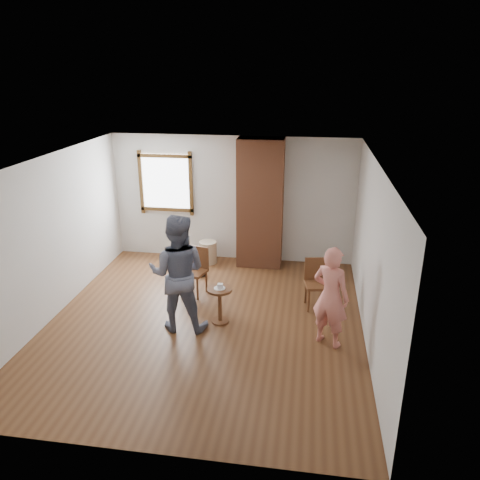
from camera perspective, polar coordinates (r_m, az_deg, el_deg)
name	(u,v)px	position (r m, az deg, el deg)	size (l,w,h in m)	color
ground	(205,322)	(7.69, -4.28, -9.97)	(5.50, 5.50, 0.00)	brown
room_shell	(207,204)	(7.52, -4.05, 4.39)	(5.04, 5.52, 2.62)	silver
brick_chimney	(260,204)	(9.36, 2.48, 4.43)	(0.90, 0.50, 2.60)	#A95E3C
stoneware_crock	(208,252)	(9.78, -3.92, -1.50)	(0.36, 0.36, 0.47)	tan
dark_pot	(201,272)	(9.24, -4.72, -3.93)	(0.16, 0.16, 0.16)	black
dining_chair_left	(195,268)	(8.43, -5.45, -3.42)	(0.50, 0.50, 0.87)	brown
dining_chair_right	(317,280)	(8.06, 9.33, -4.87)	(0.46, 0.46, 0.85)	brown
side_table	(220,300)	(7.49, -2.49, -7.26)	(0.40, 0.40, 0.60)	brown
cake_plate	(220,288)	(7.40, -2.51, -5.88)	(0.18, 0.18, 0.01)	white
cake_slice	(220,286)	(7.38, -2.44, -5.65)	(0.08, 0.07, 0.06)	white
man	(178,273)	(7.18, -7.60, -4.02)	(0.91, 0.71, 1.86)	#121933
person_pink	(331,297)	(6.90, 10.99, -6.81)	(0.56, 0.37, 1.54)	#EA8375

